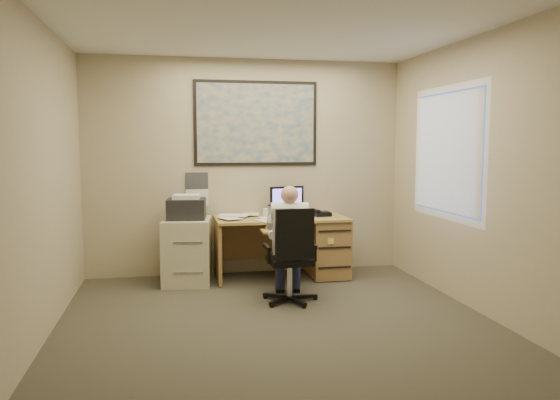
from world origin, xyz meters
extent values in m
cube|color=#3B382E|center=(0.00, 0.00, 0.00)|extent=(4.00, 4.50, 0.00)
cube|color=white|center=(0.00, 0.00, 2.70)|extent=(4.00, 4.50, 0.00)
cube|color=#B9AA8B|center=(0.00, 2.25, 1.35)|extent=(4.00, 0.00, 2.70)
cube|color=#B9AA8B|center=(0.00, -2.25, 1.35)|extent=(4.00, 0.00, 2.70)
cube|color=#B9AA8B|center=(-2.00, 0.00, 1.35)|extent=(0.00, 4.50, 2.70)
cube|color=#B9AA8B|center=(2.00, 0.00, 1.35)|extent=(0.00, 4.50, 2.70)
cube|color=#AE924A|center=(0.37, 1.88, 0.73)|extent=(1.60, 0.75, 0.03)
cube|color=#A67A43|center=(0.95, 1.88, 0.36)|extent=(0.45, 0.70, 0.70)
cube|color=#A67A43|center=(-0.41, 1.88, 0.36)|extent=(0.04, 0.70, 0.70)
cube|color=#A67A43|center=(0.37, 2.22, 0.45)|extent=(1.55, 0.03, 0.55)
cylinder|color=black|center=(0.47, 2.02, 0.76)|extent=(0.18, 0.18, 0.02)
cube|color=black|center=(0.47, 2.00, 0.95)|extent=(0.44, 0.15, 0.34)
cube|color=#6C57ED|center=(0.47, 1.98, 0.95)|extent=(0.39, 0.10, 0.29)
cube|color=#AE924A|center=(0.33, 1.43, 0.66)|extent=(0.55, 0.30, 0.02)
cube|color=beige|center=(0.33, 1.43, 0.68)|extent=(0.43, 0.14, 0.02)
cube|color=black|center=(0.89, 1.89, 0.78)|extent=(0.23, 0.21, 0.05)
cylinder|color=silver|center=(0.23, 1.81, 0.83)|extent=(0.07, 0.07, 0.15)
cylinder|color=white|center=(0.20, 1.91, 0.80)|extent=(0.08, 0.08, 0.11)
cube|color=white|center=(-0.08, 1.88, 0.76)|extent=(0.60, 0.56, 0.03)
cube|color=#1E4C93|center=(0.12, 2.23, 1.90)|extent=(1.56, 0.03, 1.06)
cube|color=white|center=(-0.63, 2.24, 1.08)|extent=(0.28, 0.01, 0.42)
cube|color=beige|center=(-0.77, 1.85, 0.38)|extent=(0.62, 0.72, 0.76)
cube|color=black|center=(-0.77, 1.85, 0.88)|extent=(0.48, 0.43, 0.24)
cube|color=white|center=(-0.77, 1.83, 1.03)|extent=(0.33, 0.28, 0.05)
cylinder|color=silver|center=(0.26, 0.86, 0.23)|extent=(0.06, 0.06, 0.37)
cube|color=black|center=(0.26, 0.86, 0.44)|extent=(0.44, 0.44, 0.07)
cube|color=black|center=(0.25, 0.64, 0.75)|extent=(0.39, 0.07, 0.51)
camera|label=1|loc=(-0.93, -4.60, 1.66)|focal=35.00mm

